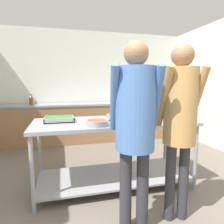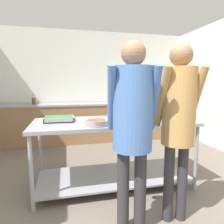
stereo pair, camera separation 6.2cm
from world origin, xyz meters
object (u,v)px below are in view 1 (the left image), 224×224
Objects in this scene: serving_tray_roast at (59,119)px; plate_stack at (160,114)px; guest_serving_left at (135,118)px; broccoli_bowl at (141,114)px; guest_serving_right at (180,113)px; serving_tray_vegetables at (122,117)px; water_bottle at (31,100)px; sauce_pan at (97,123)px.

plate_stack is at bearing 0.47° from serving_tray_roast.
serving_tray_roast is at bearing 122.34° from guest_serving_left.
guest_serving_right is at bearing -92.88° from broccoli_bowl.
water_bottle is at bearing 125.39° from serving_tray_vegetables.
serving_tray_vegetables is at bearing -178.30° from plate_stack.
broccoli_bowl reaches higher than plate_stack.
guest_serving_right reaches higher than broccoli_bowl.
serving_tray_vegetables is 1.02m from guest_serving_right.
guest_serving_left reaches higher than sauce_pan.
plate_stack is (1.02, 0.43, -0.00)m from sauce_pan.
guest_serving_left is at bearing -127.36° from plate_stack.
guest_serving_left is at bearing -69.67° from sauce_pan.
serving_tray_vegetables is at bearing -0.39° from serving_tray_roast.
water_bottle is at bearing 112.69° from sauce_pan.
serving_tray_vegetables is 1.91× the size of broccoli_bowl.
plate_stack is 0.15× the size of guest_serving_left.
broccoli_bowl is 0.12× the size of guest_serving_right.
serving_tray_vegetables is (0.85, -0.01, -0.00)m from serving_tray_roast.
serving_tray_vegetables is (0.42, 0.41, -0.01)m from sauce_pan.
broccoli_bowl is 1.08m from guest_serving_right.
water_bottle reaches higher than serving_tray_vegetables.
guest_serving_right is at bearing -60.27° from water_bottle.
sauce_pan is 0.91m from guest_serving_right.
serving_tray_roast is 1.18m from broccoli_bowl.
serving_tray_vegetables is 0.59m from plate_stack.
broccoli_bowl is at bearing 15.98° from serving_tray_vegetables.
broccoli_bowl is 0.12× the size of guest_serving_left.
serving_tray_vegetables is at bearing 43.92° from sauce_pan.
serving_tray_roast is 2.12m from water_bottle.
sauce_pan is 1.06× the size of serving_tray_vegetables.
serving_tray_vegetables is 1.71× the size of water_bottle.
broccoli_bowl is at bearing 64.75° from guest_serving_left.
plate_stack is 1.05m from guest_serving_right.
broccoli_bowl reaches higher than serving_tray_vegetables.
sauce_pan is (0.42, -0.41, 0.01)m from serving_tray_roast.
serving_tray_vegetables is at bearing -164.02° from broccoli_bowl.
guest_serving_left reaches higher than water_bottle.
guest_serving_left reaches higher than broccoli_bowl.
water_bottle reaches higher than sauce_pan.
water_bottle reaches higher than plate_stack.
serving_tray_roast is 0.21× the size of guest_serving_left.
guest_serving_left is (0.65, -1.02, 0.16)m from serving_tray_roast.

